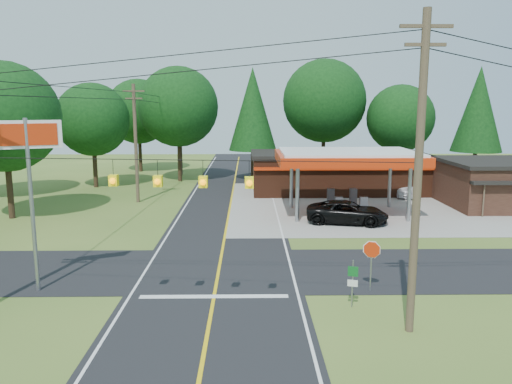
{
  "coord_description": "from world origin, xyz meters",
  "views": [
    {
      "loc": [
        1.53,
        -24.3,
        8.32
      ],
      "look_at": [
        2.0,
        7.0,
        2.8
      ],
      "focal_mm": 35.0,
      "sensor_mm": 36.0,
      "label": 1
    }
  ],
  "objects_px": {
    "suv_car": "(347,212)",
    "sedan_car": "(405,189)",
    "gas_canopy": "(348,159)",
    "big_stop_sign": "(28,162)",
    "octagonal_stop_sign": "(372,254)"
  },
  "relations": [
    {
      "from": "gas_canopy",
      "to": "big_stop_sign",
      "type": "bearing_deg",
      "value": -137.23
    },
    {
      "from": "gas_canopy",
      "to": "suv_car",
      "type": "relative_size",
      "value": 1.86
    },
    {
      "from": "big_stop_sign",
      "to": "suv_car",
      "type": "bearing_deg",
      "value": 37.64
    },
    {
      "from": "suv_car",
      "to": "octagonal_stop_sign",
      "type": "height_order",
      "value": "octagonal_stop_sign"
    },
    {
      "from": "suv_car",
      "to": "sedan_car",
      "type": "height_order",
      "value": "suv_car"
    },
    {
      "from": "sedan_car",
      "to": "big_stop_sign",
      "type": "xyz_separation_m",
      "value": [
        -23.81,
        -23.02,
        5.13
      ]
    },
    {
      "from": "octagonal_stop_sign",
      "to": "gas_canopy",
      "type": "bearing_deg",
      "value": 82.88
    },
    {
      "from": "suv_car",
      "to": "sedan_car",
      "type": "bearing_deg",
      "value": -22.66
    },
    {
      "from": "suv_car",
      "to": "sedan_car",
      "type": "xyz_separation_m",
      "value": [
        7.31,
        10.29,
        -0.06
      ]
    },
    {
      "from": "suv_car",
      "to": "sedan_car",
      "type": "distance_m",
      "value": 12.63
    },
    {
      "from": "gas_canopy",
      "to": "sedan_car",
      "type": "bearing_deg",
      "value": 46.97
    },
    {
      "from": "gas_canopy",
      "to": "big_stop_sign",
      "type": "height_order",
      "value": "big_stop_sign"
    },
    {
      "from": "sedan_car",
      "to": "big_stop_sign",
      "type": "height_order",
      "value": "big_stop_sign"
    },
    {
      "from": "big_stop_sign",
      "to": "octagonal_stop_sign",
      "type": "distance_m",
      "value": 15.55
    },
    {
      "from": "octagonal_stop_sign",
      "to": "sedan_car",
      "type": "bearing_deg",
      "value": 69.29
    }
  ]
}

